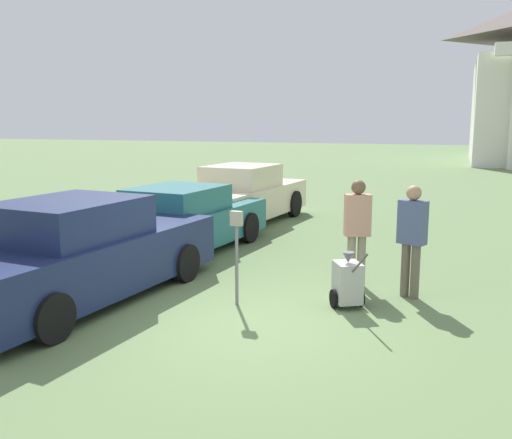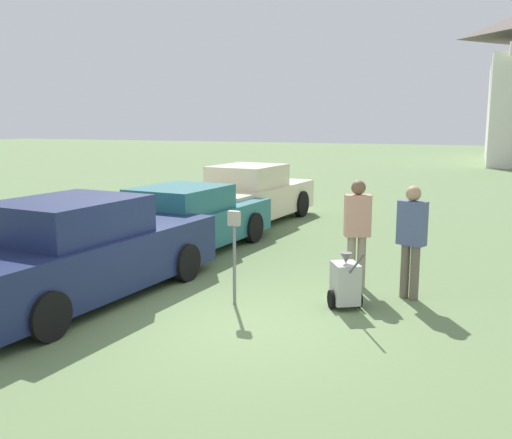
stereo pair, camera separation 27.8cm
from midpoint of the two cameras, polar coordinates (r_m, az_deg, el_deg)
name	(u,v)px [view 1 (the left image)]	position (r m, az deg, el deg)	size (l,w,h in m)	color
ground_plane	(238,321)	(8.10, -2.85, -10.06)	(120.00, 120.00, 0.00)	#607A4C
parked_car_navy	(79,254)	(9.24, -18.11, -3.32)	(2.41, 5.13, 1.59)	#19234C
parked_car_teal	(182,221)	(12.12, -8.11, -0.19)	(2.28, 4.78, 1.40)	#23666B
parked_car_cream	(244,196)	(15.47, -1.71, 2.37)	(2.30, 4.87, 1.57)	beige
parking_meter	(237,240)	(8.51, -2.89, -2.09)	(0.18, 0.09, 1.44)	slate
person_worker	(357,226)	(9.54, 9.27, -0.67)	(0.47, 0.36, 1.80)	gray
person_supervisor	(412,234)	(9.13, 14.49, -1.42)	(0.47, 0.37, 1.78)	#665B4C
equipment_cart	(348,282)	(8.61, 8.22, -6.22)	(0.66, 0.95, 1.00)	#B2B2AD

